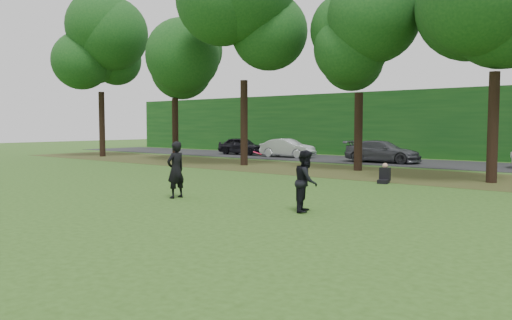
{
  "coord_description": "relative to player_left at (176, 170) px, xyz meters",
  "views": [
    {
      "loc": [
        9.37,
        -10.04,
        2.41
      ],
      "look_at": [
        -0.59,
        2.29,
        1.3
      ],
      "focal_mm": 35.0,
      "sensor_mm": 36.0,
      "label": 1
    }
  ],
  "objects": [
    {
      "name": "ground",
      "position": [
        2.99,
        -1.04,
        -0.94
      ],
      "size": [
        120.0,
        120.0,
        0.0
      ],
      "primitive_type": "plane",
      "color": "#2B4B17",
      "rests_on": "ground"
    },
    {
      "name": "leaf_litter",
      "position": [
        2.99,
        11.96,
        -0.93
      ],
      "size": [
        60.0,
        7.0,
        0.01
      ],
      "primitive_type": "cube",
      "color": "#3F2B16",
      "rests_on": "ground"
    },
    {
      "name": "street",
      "position": [
        2.99,
        19.96,
        -0.93
      ],
      "size": [
        70.0,
        7.0,
        0.02
      ],
      "primitive_type": "cube",
      "color": "black",
      "rests_on": "ground"
    },
    {
      "name": "far_hedge",
      "position": [
        2.99,
        25.96,
        1.56
      ],
      "size": [
        70.0,
        3.0,
        5.0
      ],
      "primitive_type": "cube",
      "color": "#134216",
      "rests_on": "ground"
    },
    {
      "name": "player_left",
      "position": [
        0.0,
        0.0,
        0.0
      ],
      "size": [
        0.47,
        0.7,
        1.88
      ],
      "primitive_type": "imported",
      "rotation": [
        0.0,
        0.0,
        -1.6
      ],
      "color": "black",
      "rests_on": "ground"
    },
    {
      "name": "player_right",
      "position": [
        4.79,
        0.51,
        -0.08
      ],
      "size": [
        0.94,
        1.03,
        1.72
      ],
      "primitive_type": "imported",
      "rotation": [
        0.0,
        0.0,
        2.0
      ],
      "color": "black",
      "rests_on": "ground"
    },
    {
      "name": "parked_cars",
      "position": [
        1.44,
        19.51,
        -0.22
      ],
      "size": [
        36.93,
        3.5,
        1.41
      ],
      "color": "black",
      "rests_on": "street"
    },
    {
      "name": "frisbee",
      "position": [
        3.1,
        0.44,
        0.64
      ],
      "size": [
        0.35,
        0.33,
        0.15
      ],
      "color": "#F6144D",
      "rests_on": "ground"
    },
    {
      "name": "seated_person",
      "position": [
        3.52,
        8.41,
        -0.63
      ],
      "size": [
        0.56,
        0.8,
        0.83
      ],
      "rotation": [
        0.0,
        0.0,
        0.22
      ],
      "color": "black",
      "rests_on": "ground"
    },
    {
      "name": "tree_line",
      "position": [
        2.64,
        11.9,
        6.91
      ],
      "size": [
        55.3,
        7.9,
        12.31
      ],
      "color": "black",
      "rests_on": "ground"
    }
  ]
}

